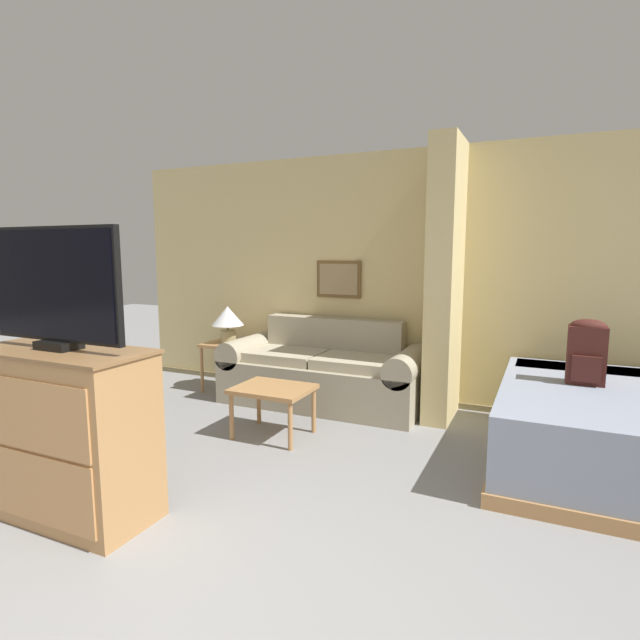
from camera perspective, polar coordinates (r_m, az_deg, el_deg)
The scene contains 10 objects.
wall_back at distance 5.28m, azimuth 10.05°, elevation 4.61°, with size 6.67×0.16×2.60m.
wall_partition_pillar at distance 4.80m, azimuth 14.08°, elevation 4.24°, with size 0.24×0.68×2.60m.
couch at distance 5.22m, azimuth 0.37°, elevation -6.04°, with size 2.10×0.84×0.87m.
coffee_table at distance 4.33m, azimuth -5.38°, elevation -8.34°, with size 0.64×0.52×0.43m.
side_table at distance 5.78m, azimuth -10.42°, elevation -3.37°, with size 0.49×0.49×0.55m.
table_lamp at distance 5.73m, azimuth -10.51°, elevation 0.16°, with size 0.36×0.36×0.42m.
tv_dresser at distance 3.41m, azimuth -27.14°, elevation -11.43°, with size 1.12×0.51×1.02m.
tv at distance 3.24m, azimuth -28.09°, elevation 3.25°, with size 1.00×0.16×0.71m.
bed at distance 4.26m, azimuth 29.45°, elevation -10.73°, with size 1.43×1.93×0.59m.
backpack at distance 4.24m, azimuth 28.18°, elevation -3.12°, with size 0.26×0.20×0.49m.
Camera 1 is at (1.32, -1.23, 1.59)m, focal length 28.00 mm.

